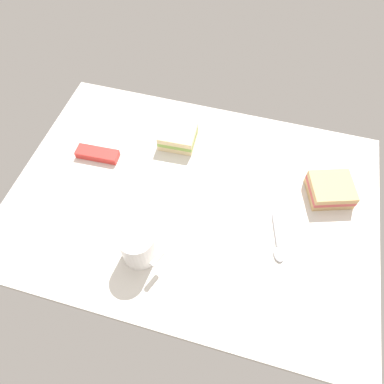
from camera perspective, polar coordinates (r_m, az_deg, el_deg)
tabletop at (r=88.08cm, az=-0.00°, el=-1.39°), size 90.00×64.00×2.00cm
coffee_mug_black at (r=77.08cm, az=-8.72°, el=-8.64°), size 9.94×7.72×9.10cm
sandwich_main at (r=96.51cm, az=-2.29°, el=9.02°), size 9.83×8.93×4.40cm
sandwich_side at (r=92.47cm, az=21.57°, el=0.35°), size 12.53×11.88×4.40cm
spoon at (r=83.32cm, az=13.76°, el=-8.40°), size 4.76×12.07×0.80cm
snack_bar at (r=97.35cm, az=-15.08°, el=5.98°), size 11.48×4.26×2.00cm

